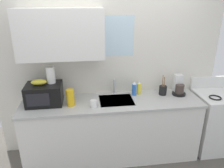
{
  "coord_description": "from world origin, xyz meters",
  "views": [
    {
      "loc": [
        -0.35,
        -2.63,
        2.2
      ],
      "look_at": [
        0.0,
        0.0,
        1.15
      ],
      "focal_mm": 34.69,
      "sensor_mm": 36.0,
      "label": 1
    }
  ],
  "objects_px": {
    "microwave": "(44,94)",
    "utensil_crock": "(163,90)",
    "mug_white": "(94,104)",
    "dish_soap_bottle_blue": "(134,89)",
    "dish_soap_bottle_yellow": "(139,88)",
    "cereal_canister": "(70,98)",
    "stove_range": "(213,121)",
    "paper_towel_roll": "(51,75)",
    "coffee_maker": "(179,87)",
    "banana_bunch": "(39,82)"
  },
  "relations": [
    {
      "from": "microwave",
      "to": "utensil_crock",
      "type": "height_order",
      "value": "utensil_crock"
    },
    {
      "from": "mug_white",
      "to": "dish_soap_bottle_blue",
      "type": "bearing_deg",
      "value": 26.16
    },
    {
      "from": "dish_soap_bottle_yellow",
      "to": "cereal_canister",
      "type": "height_order",
      "value": "cereal_canister"
    },
    {
      "from": "stove_range",
      "to": "dish_soap_bottle_yellow",
      "type": "xyz_separation_m",
      "value": [
        -1.15,
        0.18,
        0.53
      ]
    },
    {
      "from": "paper_towel_roll",
      "to": "coffee_maker",
      "type": "distance_m",
      "value": 1.8
    },
    {
      "from": "dish_soap_bottle_blue",
      "to": "mug_white",
      "type": "relative_size",
      "value": 2.16
    },
    {
      "from": "stove_range",
      "to": "microwave",
      "type": "distance_m",
      "value": 2.53
    },
    {
      "from": "dish_soap_bottle_blue",
      "to": "cereal_canister",
      "type": "bearing_deg",
      "value": -167.08
    },
    {
      "from": "stove_range",
      "to": "coffee_maker",
      "type": "height_order",
      "value": "coffee_maker"
    },
    {
      "from": "microwave",
      "to": "coffee_maker",
      "type": "xyz_separation_m",
      "value": [
        1.88,
        0.06,
        -0.03
      ]
    },
    {
      "from": "stove_range",
      "to": "coffee_maker",
      "type": "bearing_deg",
      "value": 169.75
    },
    {
      "from": "coffee_maker",
      "to": "mug_white",
      "type": "bearing_deg",
      "value": -168.74
    },
    {
      "from": "microwave",
      "to": "utensil_crock",
      "type": "bearing_deg",
      "value": 2.47
    },
    {
      "from": "banana_bunch",
      "to": "utensil_crock",
      "type": "bearing_deg",
      "value": 2.35
    },
    {
      "from": "stove_range",
      "to": "dish_soap_bottle_blue",
      "type": "relative_size",
      "value": 5.27
    },
    {
      "from": "paper_towel_roll",
      "to": "dish_soap_bottle_blue",
      "type": "xyz_separation_m",
      "value": [
        1.13,
        0.05,
        -0.28
      ]
    },
    {
      "from": "stove_range",
      "to": "cereal_canister",
      "type": "bearing_deg",
      "value": -178.55
    },
    {
      "from": "coffee_maker",
      "to": "stove_range",
      "type": "bearing_deg",
      "value": -10.25
    },
    {
      "from": "coffee_maker",
      "to": "mug_white",
      "type": "height_order",
      "value": "coffee_maker"
    },
    {
      "from": "paper_towel_roll",
      "to": "cereal_canister",
      "type": "height_order",
      "value": "paper_towel_roll"
    },
    {
      "from": "stove_range",
      "to": "mug_white",
      "type": "relative_size",
      "value": 11.37
    },
    {
      "from": "banana_bunch",
      "to": "cereal_canister",
      "type": "xyz_separation_m",
      "value": [
        0.39,
        -0.1,
        -0.2
      ]
    },
    {
      "from": "paper_towel_roll",
      "to": "microwave",
      "type": "bearing_deg",
      "value": -152.83
    },
    {
      "from": "coffee_maker",
      "to": "mug_white",
      "type": "relative_size",
      "value": 2.95
    },
    {
      "from": "stove_range",
      "to": "utensil_crock",
      "type": "distance_m",
      "value": 0.97
    },
    {
      "from": "banana_bunch",
      "to": "utensil_crock",
      "type": "xyz_separation_m",
      "value": [
        1.7,
        0.07,
        -0.23
      ]
    },
    {
      "from": "banana_bunch",
      "to": "dish_soap_bottle_blue",
      "type": "bearing_deg",
      "value": 4.67
    },
    {
      "from": "banana_bunch",
      "to": "paper_towel_roll",
      "type": "xyz_separation_m",
      "value": [
        0.15,
        0.05,
        0.08
      ]
    },
    {
      "from": "stove_range",
      "to": "dish_soap_bottle_blue",
      "type": "xyz_separation_m",
      "value": [
        -1.23,
        0.15,
        0.54
      ]
    },
    {
      "from": "cereal_canister",
      "to": "stove_range",
      "type": "bearing_deg",
      "value": 1.45
    },
    {
      "from": "paper_towel_roll",
      "to": "utensil_crock",
      "type": "relative_size",
      "value": 0.74
    },
    {
      "from": "mug_white",
      "to": "utensil_crock",
      "type": "relative_size",
      "value": 0.32
    },
    {
      "from": "microwave",
      "to": "cereal_canister",
      "type": "relative_size",
      "value": 2.1
    },
    {
      "from": "paper_towel_roll",
      "to": "mug_white",
      "type": "distance_m",
      "value": 0.67
    },
    {
      "from": "coffee_maker",
      "to": "dish_soap_bottle_blue",
      "type": "distance_m",
      "value": 0.65
    },
    {
      "from": "microwave",
      "to": "dish_soap_bottle_yellow",
      "type": "xyz_separation_m",
      "value": [
        1.31,
        0.14,
        -0.04
      ]
    },
    {
      "from": "microwave",
      "to": "paper_towel_roll",
      "type": "bearing_deg",
      "value": 27.17
    },
    {
      "from": "utensil_crock",
      "to": "microwave",
      "type": "bearing_deg",
      "value": -177.53
    },
    {
      "from": "dish_soap_bottle_yellow",
      "to": "cereal_canister",
      "type": "bearing_deg",
      "value": -166.38
    },
    {
      "from": "microwave",
      "to": "coffee_maker",
      "type": "distance_m",
      "value": 1.88
    },
    {
      "from": "microwave",
      "to": "utensil_crock",
      "type": "relative_size",
      "value": 1.56
    },
    {
      "from": "stove_range",
      "to": "dish_soap_bottle_yellow",
      "type": "relative_size",
      "value": 5.42
    },
    {
      "from": "dish_soap_bottle_yellow",
      "to": "banana_bunch",
      "type": "bearing_deg",
      "value": -174.33
    },
    {
      "from": "mug_white",
      "to": "utensil_crock",
      "type": "distance_m",
      "value": 1.05
    },
    {
      "from": "coffee_maker",
      "to": "utensil_crock",
      "type": "height_order",
      "value": "utensil_crock"
    },
    {
      "from": "banana_bunch",
      "to": "dish_soap_bottle_blue",
      "type": "relative_size",
      "value": 0.98
    },
    {
      "from": "cereal_canister",
      "to": "utensil_crock",
      "type": "bearing_deg",
      "value": 7.38
    },
    {
      "from": "cereal_canister",
      "to": "dish_soap_bottle_yellow",
      "type": "bearing_deg",
      "value": 13.62
    },
    {
      "from": "mug_white",
      "to": "banana_bunch",
      "type": "bearing_deg",
      "value": 164.45
    },
    {
      "from": "stove_range",
      "to": "mug_white",
      "type": "xyz_separation_m",
      "value": [
        -1.83,
        -0.14,
        0.49
      ]
    }
  ]
}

